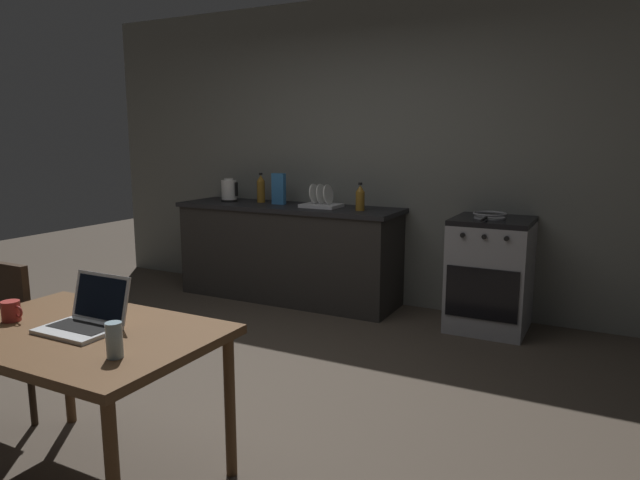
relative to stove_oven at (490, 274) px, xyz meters
The scene contains 14 objects.
ground_plane 2.43m from the stove_oven, 121.71° to the right, with size 12.00×12.00×0.00m, color #473D33.
back_wall 1.38m from the stove_oven, 159.78° to the left, with size 6.40×0.10×2.76m, color slate.
kitchen_counter 1.87m from the stove_oven, behind, with size 2.16×0.64×0.90m.
stove_oven is the anchor object (origin of this frame).
dining_table 3.18m from the stove_oven, 111.37° to the right, with size 1.19×0.79×0.71m.
laptop 3.17m from the stove_oven, 111.31° to the right, with size 0.32×0.28×0.22m.
electric_kettle 2.60m from the stove_oven, behind, with size 0.18×0.16×0.23m.
bottle 1.25m from the stove_oven, behind, with size 0.08×0.08×0.24m.
frying_pan 0.48m from the stove_oven, 133.76° to the right, with size 0.26×0.43×0.05m.
coffee_mug 3.39m from the stove_oven, 116.92° to the right, with size 0.12×0.08×0.09m.
drinking_glass 3.22m from the stove_oven, 104.09° to the right, with size 0.06×0.06×0.14m.
cereal_box 2.07m from the stove_oven, behind, with size 0.13×0.05×0.29m.
dish_rack 1.60m from the stove_oven, behind, with size 0.34×0.26×0.21m.
bottle_b 2.30m from the stove_oven, behind, with size 0.08×0.08×0.29m.
Camera 1 is at (2.10, -2.52, 1.53)m, focal length 32.05 mm.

